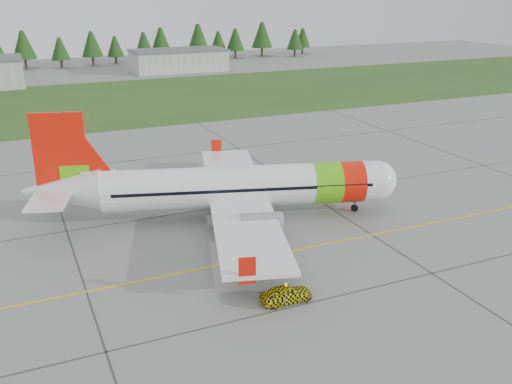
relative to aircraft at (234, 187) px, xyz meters
name	(u,v)px	position (x,y,z in m)	size (l,w,h in m)	color
ground	(320,300)	(-0.28, -16.95, -3.08)	(320.00, 320.00, 0.00)	gray
aircraft	(234,187)	(0.00, 0.00, 0.00)	(34.46, 32.54, 10.69)	white
follow_me_car	(286,278)	(-2.58, -16.11, -1.22)	(1.50, 1.27, 3.73)	yellow
grass_strip	(109,101)	(-0.28, 65.05, -3.07)	(320.00, 50.00, 0.03)	#30561E
taxi_guideline	(272,255)	(-0.28, -8.95, -3.07)	(120.00, 0.25, 0.02)	gold
hangar_east	(179,61)	(24.72, 101.05, -0.48)	(24.00, 12.00, 5.20)	#A8A8A3
treeline	(70,48)	(-0.28, 121.05, 1.92)	(160.00, 8.00, 10.00)	#1C3F14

